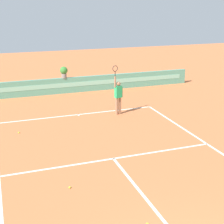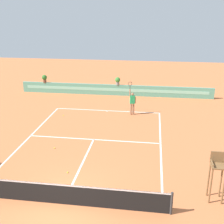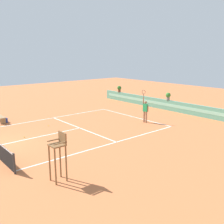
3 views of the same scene
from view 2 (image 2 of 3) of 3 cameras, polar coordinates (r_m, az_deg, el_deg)
name	(u,v)px [view 2 (image 2 of 3)]	position (r m, az deg, el deg)	size (l,w,h in m)	color
ground_plane	(92,142)	(17.81, -3.88, -5.95)	(60.00, 60.00, 0.00)	#C66B3D
court_lines	(95,137)	(18.44, -3.42, -4.99)	(8.32, 11.94, 0.01)	white
net	(62,194)	(12.53, -9.74, -15.50)	(8.92, 0.10, 1.00)	#333333
back_wall_barrier	(115,90)	(27.28, 0.56, 4.35)	(18.00, 0.21, 1.00)	#599E84
umpire_chair	(217,171)	(12.97, 19.94, -10.86)	(0.60, 0.60, 2.14)	brown
tennis_player	(132,101)	(22.05, 3.99, 2.07)	(0.61, 0.30, 2.58)	#9E7051
tennis_ball_near_baseline	(54,148)	(17.34, -11.22, -6.92)	(0.07, 0.07, 0.07)	#CCE033
tennis_ball_mid_court	(68,172)	(14.82, -8.70, -11.63)	(0.07, 0.07, 0.07)	#CCE033
tennis_ball_by_sideline	(63,115)	(22.33, -9.53, -0.68)	(0.07, 0.07, 0.07)	#CCE033
potted_plant_centre	(118,81)	(27.02, 1.12, 6.19)	(0.48, 0.48, 0.72)	gray
potted_plant_far_left	(44,78)	(28.73, -13.11, 6.49)	(0.48, 0.48, 0.72)	brown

